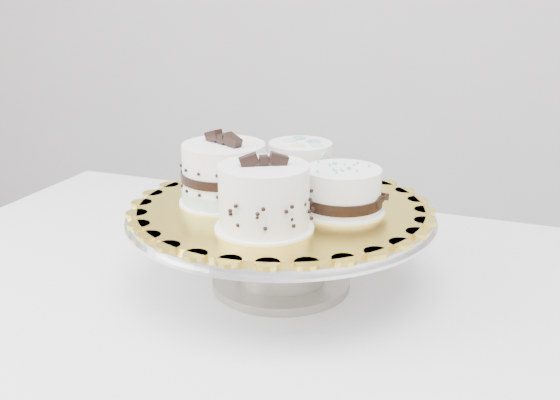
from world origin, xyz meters
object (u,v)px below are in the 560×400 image
(cake_dots, at_px, (300,165))
(cake_banded, at_px, (224,176))
(table, at_px, (262,336))
(cake_stand, at_px, (281,234))
(cake_board, at_px, (281,207))
(cake_ribbon, at_px, (343,192))
(cake_swirl, at_px, (264,199))

(cake_dots, bearing_deg, cake_banded, -109.31)
(table, bearing_deg, cake_stand, -8.50)
(cake_board, bearing_deg, cake_dots, 88.28)
(cake_board, height_order, cake_dots, cake_dots)
(cake_stand, xyz_separation_m, cake_ribbon, (0.08, 0.00, 0.07))
(cake_board, relative_size, cake_swirl, 2.61)
(table, bearing_deg, cake_banded, -157.52)
(table, height_order, cake_ribbon, cake_ribbon)
(cake_stand, bearing_deg, cake_swirl, -86.09)
(cake_ribbon, bearing_deg, cake_stand, -166.68)
(cake_swirl, bearing_deg, cake_dots, 65.87)
(cake_board, bearing_deg, cake_stand, -90.00)
(cake_dots, bearing_deg, cake_board, -70.35)
(cake_ribbon, bearing_deg, cake_banded, -163.94)
(cake_stand, height_order, cake_swirl, cake_swirl)
(table, distance_m, cake_board, 0.20)
(cake_stand, height_order, cake_banded, cake_banded)
(cake_swirl, xyz_separation_m, cake_banded, (-0.08, 0.08, -0.00))
(cake_swirl, xyz_separation_m, cake_ribbon, (0.08, 0.09, -0.01))
(cake_dots, bearing_deg, table, -92.19)
(cake_board, distance_m, cake_dots, 0.09)
(cake_swirl, height_order, cake_ribbon, cake_swirl)
(cake_dots, relative_size, cake_ribbon, 0.97)
(cake_stand, height_order, cake_dots, cake_dots)
(cake_banded, height_order, cake_dots, cake_banded)
(table, relative_size, cake_ribbon, 9.79)
(cake_board, height_order, cake_ribbon, cake_ribbon)
(cake_dots, bearing_deg, cake_ribbon, -24.52)
(cake_board, xyz_separation_m, cake_ribbon, (0.08, 0.00, 0.03))
(table, relative_size, cake_dots, 10.10)
(table, bearing_deg, cake_swirl, -64.68)
(table, xyz_separation_m, cake_swirl, (0.04, -0.09, 0.24))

